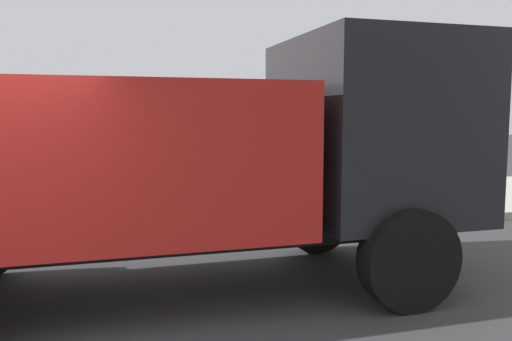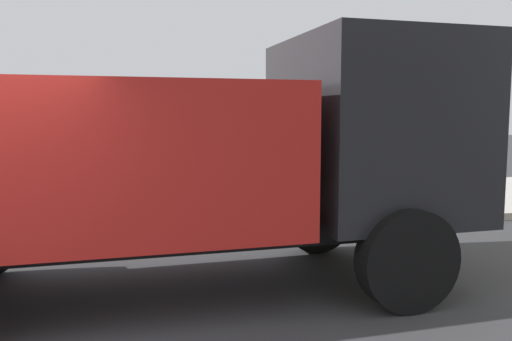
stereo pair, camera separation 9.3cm
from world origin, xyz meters
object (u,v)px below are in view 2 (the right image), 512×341
Objects in this scene: stop_sign at (295,140)px; dump_truck_red at (189,155)px; loose_tire at (82,190)px; fire_hydrant at (99,196)px.

dump_truck_red is at bearing -126.88° from stop_sign.
stop_sign is at bearing -8.15° from loose_tire.
fire_hydrant is 0.33m from loose_tire.
dump_truck_red is (-2.27, -3.02, -0.00)m from stop_sign.
dump_truck_red is (1.49, -3.56, 0.87)m from loose_tire.
loose_tire is 0.55× the size of stop_sign.
stop_sign is (3.76, -0.54, 0.87)m from loose_tire.
loose_tire is at bearing -160.12° from fire_hydrant.
dump_truck_red reaches higher than loose_tire.
stop_sign is at bearing 53.12° from dump_truck_red.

